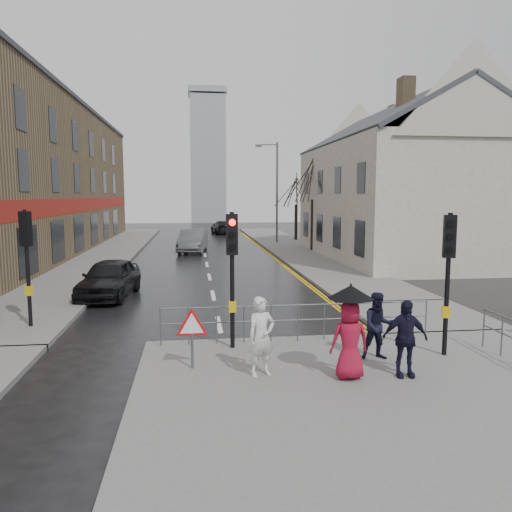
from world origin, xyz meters
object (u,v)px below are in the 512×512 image
object	(u,v)px
car_parked	(109,278)
car_mid	(193,241)
pedestrian_b	(378,326)
pedestrian_with_umbrella	(350,327)
pedestrian_d	(405,338)
pedestrian_a	(261,336)

from	to	relation	value
car_parked	car_mid	xyz separation A→B (m)	(3.22, 15.23, 0.05)
pedestrian_b	car_mid	bearing A→B (deg)	103.72
pedestrian_with_umbrella	pedestrian_d	size ratio (longest dim) A/B	1.20
pedestrian_with_umbrella	car_mid	world-z (taller)	pedestrian_with_umbrella
pedestrian_d	pedestrian_a	bearing A→B (deg)	175.91
pedestrian_b	pedestrian_with_umbrella	distance (m)	1.57
pedestrian_b	pedestrian_d	xyz separation A→B (m)	(0.14, -1.15, 0.03)
pedestrian_a	pedestrian_with_umbrella	distance (m)	1.86
pedestrian_a	car_mid	bearing A→B (deg)	73.11
car_mid	pedestrian_b	bearing A→B (deg)	-72.53
car_mid	pedestrian_with_umbrella	bearing A→B (deg)	-75.31
pedestrian_a	pedestrian_b	distance (m)	2.93
pedestrian_with_umbrella	car_parked	bearing A→B (deg)	123.00
pedestrian_a	pedestrian_d	bearing A→B (deg)	-28.47
pedestrian_a	car_parked	world-z (taller)	pedestrian_a
pedestrian_b	pedestrian_with_umbrella	bearing A→B (deg)	-129.33
pedestrian_a	car_mid	size ratio (longest dim) A/B	0.35
pedestrian_b	car_mid	world-z (taller)	pedestrian_b
car_mid	pedestrian_d	bearing A→B (deg)	-72.67
pedestrian_d	car_parked	xyz separation A→B (m)	(-7.64, 9.95, -0.22)
pedestrian_with_umbrella	pedestrian_a	bearing A→B (deg)	167.06
pedestrian_with_umbrella	car_parked	size ratio (longest dim) A/B	0.45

